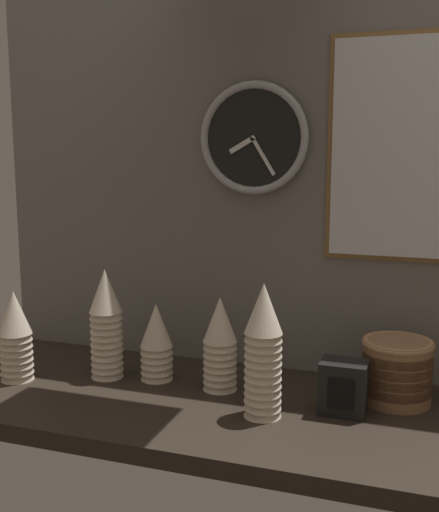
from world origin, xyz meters
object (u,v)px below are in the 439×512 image
at_px(wall_clock, 254,138).
at_px(menu_board, 411,149).
at_px(cup_stack_left, 106,324).
at_px(cup_stack_center, 220,344).
at_px(cup_stack_center_left, 156,342).
at_px(cup_stack_far_left, 15,336).
at_px(cup_stack_center_right, 263,351).
at_px(napkin_dispenser, 344,387).
at_px(bowl_stack_right, 397,369).

xyz_separation_m(wall_clock, menu_board, (0.38, 0.01, -0.03)).
height_order(cup_stack_left, menu_board, menu_board).
height_order(cup_stack_center, wall_clock, wall_clock).
relative_size(cup_stack_center_left, menu_board, 0.36).
bearing_deg(cup_stack_left, cup_stack_far_left, -155.68).
height_order(cup_stack_center_right, napkin_dispenser, cup_stack_center_right).
distance_m(cup_stack_left, cup_stack_center_right, 0.45).
bearing_deg(cup_stack_center_right, bowl_stack_right, 33.50).
distance_m(menu_board, napkin_dispenser, 0.57).
height_order(cup_stack_center_right, menu_board, menu_board).
bearing_deg(cup_stack_far_left, wall_clock, 28.29).
distance_m(wall_clock, menu_board, 0.38).
distance_m(cup_stack_left, cup_stack_far_left, 0.22).
distance_m(cup_stack_far_left, bowl_stack_right, 0.92).
xyz_separation_m(cup_stack_far_left, cup_stack_center_right, (0.64, -0.01, 0.03)).
bearing_deg(cup_stack_center_left, cup_stack_center_right, -22.71).
bearing_deg(wall_clock, cup_stack_left, -149.36).
xyz_separation_m(cup_stack_center_left, bowl_stack_right, (0.57, 0.05, -0.02)).
xyz_separation_m(cup_stack_far_left, wall_clock, (0.53, 0.28, 0.48)).
bearing_deg(cup_stack_center_left, cup_stack_far_left, -160.27).
bearing_deg(wall_clock, cup_stack_center, -98.68).
height_order(menu_board, napkin_dispenser, menu_board).
bearing_deg(bowl_stack_right, cup_stack_far_left, -169.70).
height_order(cup_stack_center_left, cup_stack_far_left, cup_stack_far_left).
relative_size(cup_stack_center_left, bowl_stack_right, 1.20).
bearing_deg(wall_clock, bowl_stack_right, -17.59).
bearing_deg(cup_stack_left, menu_board, 15.98).
distance_m(cup_stack_center, wall_clock, 0.51).
relative_size(cup_stack_far_left, wall_clock, 0.81).
relative_size(cup_stack_left, bowl_stack_right, 1.73).
bearing_deg(cup_stack_center_right, cup_stack_center_left, 157.29).
bearing_deg(cup_stack_center_right, cup_stack_far_left, 178.94).
bearing_deg(cup_stack_center, cup_stack_far_left, -168.11).
relative_size(cup_stack_center, bowl_stack_right, 1.41).
relative_size(cup_stack_center_right, menu_board, 0.55).
xyz_separation_m(menu_board, napkin_dispenser, (-0.10, -0.23, -0.51)).
relative_size(cup_stack_center_right, wall_clock, 1.05).
bearing_deg(cup_stack_center_right, cup_stack_left, 166.61).
xyz_separation_m(cup_stack_left, wall_clock, (0.32, 0.19, 0.46)).
height_order(cup_stack_center_left, cup_stack_center, cup_stack_center).
relative_size(menu_board, napkin_dispenser, 4.58).
bearing_deg(cup_stack_center_right, wall_clock, 110.52).
xyz_separation_m(cup_stack_left, bowl_stack_right, (0.70, 0.07, -0.06)).
distance_m(cup_stack_center, menu_board, 0.64).
bearing_deg(bowl_stack_right, napkin_dispenser, -135.71).
relative_size(cup_stack_center_right, napkin_dispenser, 2.53).
distance_m(cup_stack_center_left, wall_clock, 0.56).
distance_m(cup_stack_center, bowl_stack_right, 0.41).
distance_m(cup_stack_left, cup_stack_center, 0.30).
bearing_deg(cup_stack_left, wall_clock, 30.64).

